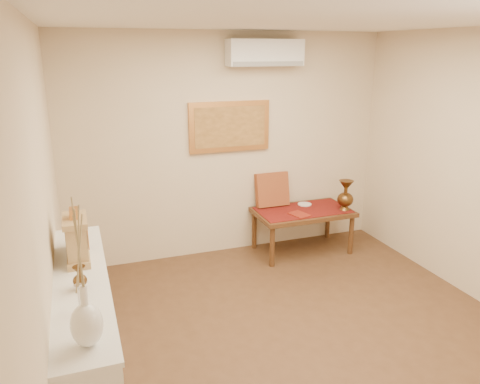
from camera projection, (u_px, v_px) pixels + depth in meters
name	position (u px, v px, depth m)	size (l,w,h in m)	color
floor	(312.00, 347.00, 4.07)	(4.50, 4.50, 0.00)	brown
ceiling	(329.00, 17.00, 3.28)	(4.50, 4.50, 0.00)	white
wall_back	(229.00, 147.00, 5.70)	(4.00, 0.02, 2.70)	beige
wall_left	(46.00, 232.00, 3.03)	(0.02, 4.50, 2.70)	beige
white_vase	(81.00, 269.00, 2.35)	(0.17, 0.17, 0.89)	silver
candlestick	(80.00, 299.00, 2.76)	(0.09, 0.09, 0.18)	silver
brass_urn_small	(79.00, 274.00, 3.04)	(0.09, 0.09, 0.21)	brown
table_cloth	(303.00, 210.00, 5.87)	(1.14, 0.59, 0.01)	maroon
brass_urn_tall	(346.00, 192.00, 5.82)	(0.20, 0.20, 0.46)	brown
plate	(305.00, 204.00, 6.06)	(0.18, 0.18, 0.01)	silver
menu	(299.00, 214.00, 5.68)	(0.18, 0.25, 0.01)	maroon
cushion	(272.00, 189.00, 5.97)	(0.43, 0.10, 0.43)	maroon
display_ledge	(87.00, 341.00, 3.34)	(0.37, 2.02, 0.98)	white
mantel_clock	(77.00, 239.00, 3.42)	(0.17, 0.36, 0.41)	tan
wooden_chest	(76.00, 235.00, 3.63)	(0.16, 0.21, 0.24)	tan
low_table	(303.00, 215.00, 5.89)	(1.20, 0.70, 0.55)	#523018
painting	(230.00, 127.00, 5.60)	(1.00, 0.06, 0.60)	#C6813F
ac_unit	(265.00, 53.00, 5.39)	(0.90, 0.25, 0.30)	white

